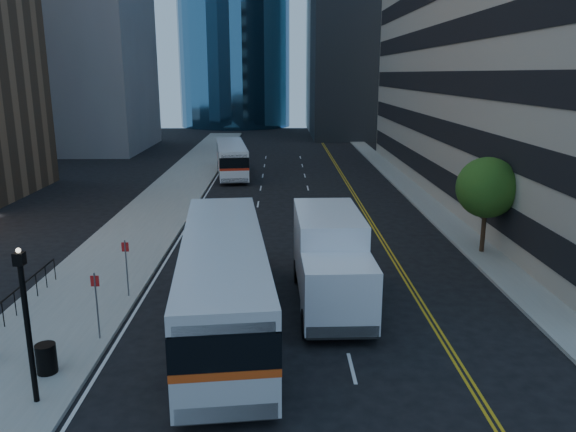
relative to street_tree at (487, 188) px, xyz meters
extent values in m
plane|color=black|center=(-9.00, -8.00, -3.64)|extent=(160.00, 160.00, 0.00)
cube|color=gray|center=(-19.50, 17.00, -3.57)|extent=(5.00, 90.00, 0.15)
cube|color=gray|center=(0.00, 17.00, -3.57)|extent=(2.00, 90.00, 0.15)
cube|color=gray|center=(-37.00, 44.00, 13.86)|extent=(18.00, 18.00, 35.00)
cylinder|color=#332114|center=(0.00, 0.00, -2.39)|extent=(0.24, 0.24, 2.20)
sphere|color=#204814|center=(0.00, 0.00, 0.01)|extent=(3.20, 3.20, 3.20)
cylinder|color=black|center=(-18.00, -14.00, -1.39)|extent=(0.16, 0.16, 4.20)
cube|color=black|center=(-18.00, -14.00, 0.89)|extent=(0.28, 0.28, 0.36)
cube|color=silver|center=(-13.00, -8.69, -2.62)|extent=(4.35, 13.91, 1.25)
cube|color=#E54A15|center=(-13.00, -8.69, -1.87)|extent=(4.37, 13.93, 0.25)
cube|color=black|center=(-13.00, -8.69, -1.25)|extent=(4.37, 13.93, 1.03)
cube|color=silver|center=(-13.00, -8.69, -0.39)|extent=(4.35, 13.91, 0.57)
cylinder|color=black|center=(-13.93, -12.91, -3.07)|extent=(0.46, 1.17, 1.14)
cylinder|color=black|center=(-11.23, -12.63, -3.07)|extent=(0.46, 1.17, 1.14)
cylinder|color=black|center=(-14.73, -5.20, -3.07)|extent=(0.46, 1.17, 1.14)
cylinder|color=black|center=(-12.02, -4.92, -3.07)|extent=(0.46, 1.17, 1.14)
cube|color=white|center=(-15.48, 24.39, -2.77)|extent=(3.96, 11.80, 1.06)
cube|color=red|center=(-15.48, 24.39, -2.15)|extent=(3.98, 11.83, 0.21)
cube|color=black|center=(-15.48, 24.39, -1.61)|extent=(3.98, 11.83, 0.87)
cube|color=white|center=(-15.48, 24.39, -0.89)|extent=(3.96, 11.80, 0.48)
cylinder|color=black|center=(-16.16, 20.80, -3.16)|extent=(0.41, 0.99, 0.96)
cylinder|color=black|center=(-13.91, 21.09, -3.16)|extent=(0.41, 0.99, 0.96)
cylinder|color=black|center=(-16.99, 27.31, -3.16)|extent=(0.41, 0.99, 0.96)
cylinder|color=black|center=(-14.74, 27.60, -3.16)|extent=(0.41, 0.99, 0.96)
cube|color=white|center=(-8.70, -9.44, -2.02)|extent=(2.74, 2.53, 2.35)
cube|color=black|center=(-8.68, -10.51, -1.57)|extent=(2.48, 0.12, 1.23)
cube|color=white|center=(-8.80, -5.53, -1.35)|extent=(2.82, 5.43, 2.91)
cube|color=black|center=(-8.77, -6.76, -3.03)|extent=(2.27, 7.43, 0.28)
cylinder|color=black|center=(-9.92, -9.70, -3.10)|extent=(0.34, 1.08, 1.07)
cylinder|color=black|center=(-7.47, -9.64, -3.10)|extent=(0.34, 1.08, 1.07)
cylinder|color=black|center=(-10.06, -4.11, -3.10)|extent=(0.34, 1.08, 1.07)
cylinder|color=black|center=(-7.61, -4.05, -3.10)|extent=(0.34, 1.08, 1.07)
cylinder|color=black|center=(-18.33, -12.37, -3.01)|extent=(0.85, 0.85, 0.97)
camera|label=1|loc=(-10.85, -28.67, 5.81)|focal=35.00mm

